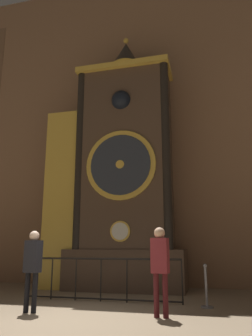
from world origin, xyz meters
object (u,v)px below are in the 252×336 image
at_px(clock_tower, 115,175).
at_px(stanchion_post, 207,293).
at_px(visitor_near, 33,262).
at_px(visitor_far, 160,262).

distance_m(clock_tower, stanchion_post, 5.17).
xyz_separation_m(visitor_near, stanchion_post, (3.61, 1.51, -0.71)).
xyz_separation_m(visitor_far, stanchion_post, (0.85, 1.33, -0.75)).
distance_m(visitor_near, visitor_far, 2.76).
bearing_deg(stanchion_post, clock_tower, 139.74).
bearing_deg(visitor_far, stanchion_post, 65.07).
distance_m(clock_tower, visitor_far, 5.12).
bearing_deg(visitor_far, clock_tower, 126.51).
bearing_deg(clock_tower, stanchion_post, -40.26).
xyz_separation_m(clock_tower, visitor_near, (-0.67, -4.00, -2.74)).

